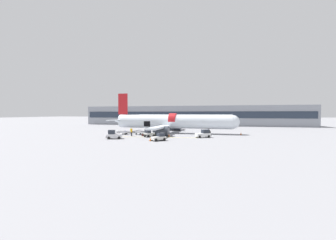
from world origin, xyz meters
TOP-DOWN VIEW (x-y plane):
  - ground_plane at (0.00, 0.00)m, footprint 500.00×500.00m
  - apron_marking_line at (-1.04, -5.58)m, footprint 18.72×2.16m
  - terminal_strip at (0.00, 43.82)m, footprint 96.48×12.60m
  - airplane at (-0.08, 4.46)m, footprint 33.70×29.90m
  - baggage_tug_lead at (8.85, -3.66)m, footprint 3.46×2.81m
  - baggage_tug_mid at (1.02, -10.90)m, footprint 2.76×2.96m
  - baggage_tug_rear at (-2.91, -5.44)m, footprint 2.41×2.61m
  - baggage_tug_spare at (-8.86, -10.20)m, footprint 3.42×2.78m
  - baggage_cart_loading at (-5.88, -1.88)m, footprint 4.12×2.74m
  - baggage_cart_queued at (-10.88, -1.96)m, footprint 3.50×1.98m
  - ground_crew_loader_a at (-9.52, -0.04)m, footprint 0.55×0.42m
  - ground_crew_loader_b at (-2.54, -2.59)m, footprint 0.53×0.53m
  - ground_crew_driver at (-7.39, -4.59)m, footprint 0.56×0.62m
  - ground_crew_supervisor at (-2.49, 0.49)m, footprint 0.39×0.54m
  - suitcase_on_tarmac_upright at (-4.77, -4.24)m, footprint 0.55×0.31m
  - safety_cone_nose at (17.26, 4.03)m, footprint 0.47×0.47m
  - safety_cone_engine_left at (-0.47, -11.63)m, footprint 0.55×0.55m
  - safety_cone_wingtip at (1.17, -3.51)m, footprint 0.61×0.61m

SIDE VIEW (x-z plane):
  - ground_plane at x=0.00m, z-range 0.00..0.00m
  - apron_marking_line at x=-1.04m, z-range 0.00..0.01m
  - suitcase_on_tarmac_upright at x=-4.77m, z-range -0.05..0.54m
  - safety_cone_wingtip at x=1.17m, z-range -0.02..0.59m
  - safety_cone_nose at x=17.26m, z-range -0.02..0.70m
  - safety_cone_engine_left at x=-0.47m, z-range -0.02..0.73m
  - baggage_cart_queued at x=-10.88m, z-range -0.03..0.86m
  - baggage_cart_loading at x=-5.88m, z-range 0.00..0.98m
  - baggage_tug_mid at x=1.02m, z-range -0.11..1.35m
  - baggage_tug_rear at x=-2.91m, z-range -0.15..1.52m
  - baggage_tug_lead at x=8.85m, z-range -0.13..1.59m
  - baggage_tug_spare at x=-8.86m, z-range -0.13..1.66m
  - ground_crew_supervisor at x=-2.49m, z-range 0.04..1.59m
  - ground_crew_loader_a at x=-9.52m, z-range 0.04..1.61m
  - ground_crew_loader_b at x=-2.54m, z-range 0.04..1.69m
  - ground_crew_driver at x=-7.39m, z-range 0.05..1.90m
  - airplane at x=-0.08m, z-range -2.39..8.30m
  - terminal_strip at x=0.00m, z-range 0.00..8.40m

